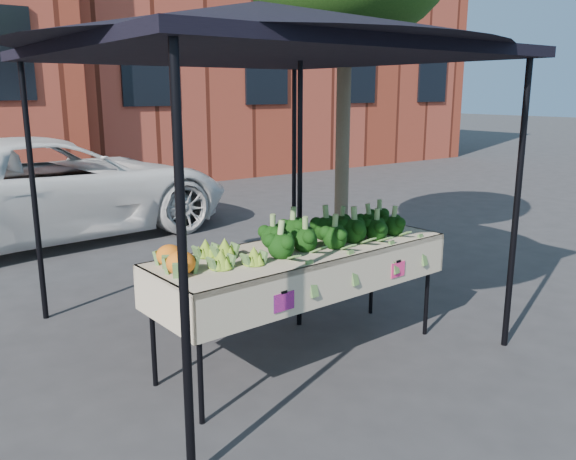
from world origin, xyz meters
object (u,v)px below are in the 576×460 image
Objects in this scene: table at (303,304)px; street_tree at (344,77)px; vehicle at (38,50)px; canopy at (261,176)px.

street_tree is (1.61, 1.38, 1.75)m from table.
vehicle is at bearing 94.86° from table.
vehicle is (-0.49, 4.62, 1.23)m from canopy.
canopy is 0.61× the size of vehicle.
street_tree reaches higher than canopy.
canopy reaches higher than table.
table is 5.69m from vehicle.
vehicle reaches higher than street_tree.
street_tree is (1.57, 0.75, 0.83)m from canopy.
table is at bearing -93.56° from canopy.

